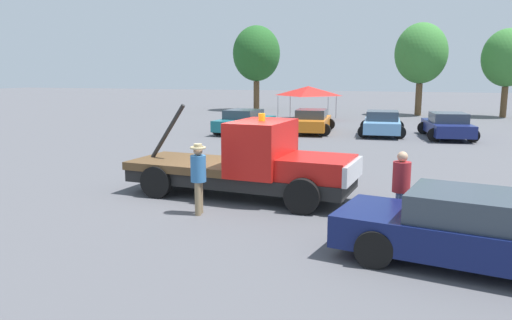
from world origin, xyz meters
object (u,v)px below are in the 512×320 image
object	(u,v)px
person_at_hood	(198,173)
tree_right	(256,54)
parked_car_navy	(447,126)
tree_center	(421,54)
tow_truck	(252,165)
tree_left	(508,58)
person_near_truck	(401,185)
parked_car_orange	(312,121)
canopy_tent_red	(308,91)
foreground_car	(488,233)
parked_car_teal	(245,122)
parked_car_skyblue	(382,123)
traffic_cone	(291,164)

from	to	relation	value
person_at_hood	tree_right	world-z (taller)	tree_right
parked_car_navy	tree_center	world-z (taller)	tree_center
tow_truck	tree_left	distance (m)	31.41
tree_right	person_near_truck	bearing A→B (deg)	-66.92
person_near_truck	person_at_hood	bearing A→B (deg)	-12.74
tree_left	tree_right	xyz separation A→B (m)	(-20.08, 0.93, 0.56)
parked_car_orange	person_at_hood	bearing A→B (deg)	177.65
tow_truck	tree_center	bearing A→B (deg)	86.61
person_at_hood	canopy_tent_red	size ratio (longest dim) A/B	0.48
foreground_car	parked_car_teal	bearing A→B (deg)	131.86
parked_car_orange	parked_car_navy	distance (m)	7.21
parked_car_teal	parked_car_skyblue	world-z (taller)	same
foreground_car	person_near_truck	world-z (taller)	person_near_truck
parked_car_orange	foreground_car	bearing A→B (deg)	-164.54
foreground_car	canopy_tent_red	bearing A→B (deg)	119.11
parked_car_teal	parked_car_skyblue	size ratio (longest dim) A/B	1.04
tree_left	tow_truck	bearing A→B (deg)	-109.51
canopy_tent_red	traffic_cone	size ratio (longest dim) A/B	6.58
person_near_truck	parked_car_navy	world-z (taller)	person_near_truck
tow_truck	parked_car_skyblue	xyz separation A→B (m)	(2.40, 15.32, -0.27)
parked_car_teal	canopy_tent_red	size ratio (longest dim) A/B	1.32
tow_truck	foreground_car	distance (m)	6.53
canopy_tent_red	parked_car_skyblue	bearing A→B (deg)	-53.49
parked_car_navy	tow_truck	bearing A→B (deg)	150.50
person_near_truck	tree_center	world-z (taller)	tree_center
parked_car_skyblue	traffic_cone	world-z (taller)	parked_car_skyblue
foreground_car	tree_center	distance (m)	33.02
parked_car_orange	tree_center	distance (m)	15.69
foreground_car	tree_left	world-z (taller)	tree_left
tree_left	traffic_cone	distance (m)	27.84
traffic_cone	tree_left	bearing A→B (deg)	68.05
person_near_truck	parked_car_teal	world-z (taller)	person_near_truck
person_at_hood	parked_car_navy	world-z (taller)	person_at_hood
tow_truck	parked_car_orange	size ratio (longest dim) A/B	1.39
parked_car_orange	traffic_cone	distance (m)	11.45
tow_truck	parked_car_navy	xyz separation A→B (m)	(5.72, 15.09, -0.27)
parked_car_teal	parked_car_orange	bearing A→B (deg)	-63.79
tow_truck	tree_center	world-z (taller)	tree_center
tow_truck	person_near_truck	xyz separation A→B (m)	(3.96, -1.62, 0.08)
tree_left	person_near_truck	bearing A→B (deg)	-101.76
foreground_car	tree_right	world-z (taller)	tree_right
parked_car_skyblue	parked_car_navy	xyz separation A→B (m)	(3.32, -0.23, 0.00)
parked_car_skyblue	canopy_tent_red	bearing A→B (deg)	32.81
person_at_hood	traffic_cone	world-z (taller)	person_at_hood
parked_car_skyblue	tree_center	size ratio (longest dim) A/B	0.64
tow_truck	parked_car_orange	distance (m)	15.29
tow_truck	traffic_cone	distance (m)	3.95
person_near_truck	tree_right	world-z (taller)	tree_right
tree_left	tree_center	bearing A→B (deg)	-178.11
canopy_tent_red	tree_center	world-z (taller)	tree_center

